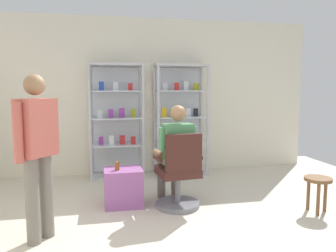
# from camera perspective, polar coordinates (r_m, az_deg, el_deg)

# --- Properties ---
(ground_plane) EXTENTS (7.20, 7.20, 0.00)m
(ground_plane) POSITION_cam_1_polar(r_m,az_deg,el_deg) (3.29, 4.09, -20.54)
(ground_plane) COLOR beige
(back_wall) EXTENTS (6.00, 0.10, 2.70)m
(back_wall) POSITION_cam_1_polar(r_m,az_deg,el_deg) (5.87, -3.71, 5.12)
(back_wall) COLOR silver
(back_wall) RESTS_ON ground
(display_cabinet_left) EXTENTS (0.90, 0.45, 1.90)m
(display_cabinet_left) POSITION_cam_1_polar(r_m,az_deg,el_deg) (5.61, -8.93, 1.02)
(display_cabinet_left) COLOR #B7B7BC
(display_cabinet_left) RESTS_ON ground
(display_cabinet_right) EXTENTS (0.90, 0.45, 1.90)m
(display_cabinet_right) POSITION_cam_1_polar(r_m,az_deg,el_deg) (5.77, 2.06, 1.28)
(display_cabinet_right) COLOR #B7B7BC
(display_cabinet_right) RESTS_ON ground
(office_chair) EXTENTS (0.59, 0.56, 0.96)m
(office_chair) POSITION_cam_1_polar(r_m,az_deg,el_deg) (4.14, 1.94, -8.90)
(office_chair) COLOR slate
(office_chair) RESTS_ON ground
(seated_shopkeeper) EXTENTS (0.52, 0.59, 1.29)m
(seated_shopkeeper) POSITION_cam_1_polar(r_m,az_deg,el_deg) (4.22, 1.23, -4.16)
(seated_shopkeeper) COLOR slate
(seated_shopkeeper) RESTS_ON ground
(storage_crate) EXTENTS (0.48, 0.41, 0.48)m
(storage_crate) POSITION_cam_1_polar(r_m,az_deg,el_deg) (4.32, -7.74, -10.43)
(storage_crate) COLOR #9E599E
(storage_crate) RESTS_ON ground
(tea_glass) EXTENTS (0.06, 0.06, 0.10)m
(tea_glass) POSITION_cam_1_polar(r_m,az_deg,el_deg) (4.20, -8.79, -6.86)
(tea_glass) COLOR brown
(tea_glass) RESTS_ON storage_crate
(standing_customer) EXTENTS (0.39, 0.44, 1.63)m
(standing_customer) POSITION_cam_1_polar(r_m,az_deg,el_deg) (3.41, -21.70, -3.43)
(standing_customer) COLOR slate
(standing_customer) RESTS_ON ground
(wooden_stool) EXTENTS (0.32, 0.32, 0.43)m
(wooden_stool) POSITION_cam_1_polar(r_m,az_deg,el_deg) (4.41, 24.51, -9.22)
(wooden_stool) COLOR brown
(wooden_stool) RESTS_ON ground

